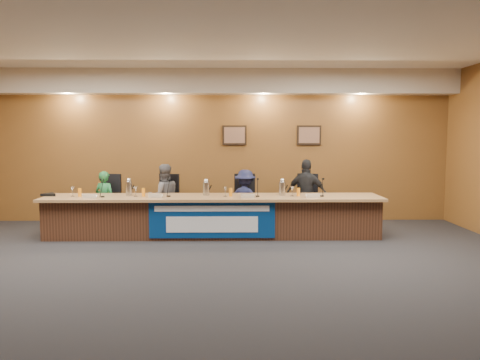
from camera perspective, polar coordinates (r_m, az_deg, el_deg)
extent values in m
plane|color=black|center=(6.36, -4.21, -11.47)|extent=(10.00, 10.00, 0.00)
cube|color=silver|center=(6.23, -4.43, 17.94)|extent=(10.00, 8.00, 0.04)
cube|color=brown|center=(10.08, -2.96, 4.06)|extent=(10.00, 0.04, 3.20)
cube|color=beige|center=(9.89, -3.05, 11.86)|extent=(10.00, 0.50, 0.50)
cube|color=#432618|center=(8.62, -3.30, -4.56)|extent=(6.00, 0.80, 0.70)
cube|color=#946D45|center=(8.51, -3.33, -2.14)|extent=(6.10, 0.95, 0.05)
cube|color=navy|center=(8.20, -3.42, -4.86)|extent=(2.20, 0.02, 0.65)
cube|color=silver|center=(8.16, -3.43, -3.50)|extent=(2.00, 0.01, 0.10)
cube|color=silver|center=(8.20, -3.42, -5.43)|extent=(1.60, 0.01, 0.28)
cube|color=black|center=(10.04, -0.68, 5.48)|extent=(0.52, 0.04, 0.42)
cube|color=black|center=(10.18, 8.41, 5.42)|extent=(0.52, 0.04, 0.42)
imported|color=#1B612F|center=(9.53, -16.13, -2.41)|extent=(0.49, 0.40, 1.16)
imported|color=#555358|center=(9.29, -9.26, -2.05)|extent=(0.76, 0.67, 1.29)
imported|color=#151939|center=(9.20, 0.64, -2.40)|extent=(0.87, 0.70, 1.18)
imported|color=black|center=(9.29, 8.13, -1.74)|extent=(0.88, 0.61, 1.38)
cube|color=black|center=(9.64, -15.96, -2.90)|extent=(0.57, 0.57, 0.08)
cube|color=black|center=(9.41, -9.16, -2.97)|extent=(0.60, 0.60, 0.08)
cube|color=black|center=(9.31, 0.62, -2.98)|extent=(0.49, 0.49, 0.08)
cube|color=black|center=(9.42, 8.01, -2.94)|extent=(0.60, 0.60, 0.08)
cube|color=white|center=(8.60, -17.92, -1.85)|extent=(0.24, 0.08, 0.10)
cylinder|color=black|center=(8.69, -16.40, -1.96)|extent=(0.07, 0.07, 0.02)
cylinder|color=orange|center=(8.90, -18.96, -1.44)|extent=(0.06, 0.06, 0.15)
cylinder|color=silver|center=(8.94, -19.72, -1.34)|extent=(0.08, 0.08, 0.18)
cube|color=white|center=(8.38, -10.30, -1.85)|extent=(0.24, 0.08, 0.10)
cylinder|color=black|center=(8.51, -8.68, -1.95)|extent=(0.07, 0.07, 0.02)
cylinder|color=orange|center=(8.61, -11.69, -1.48)|extent=(0.06, 0.06, 0.15)
cylinder|color=silver|center=(8.60, -12.60, -1.40)|extent=(0.08, 0.08, 0.18)
cube|color=white|center=(8.21, 0.96, -1.91)|extent=(0.24, 0.08, 0.10)
cylinder|color=black|center=(8.41, 2.15, -1.98)|extent=(0.07, 0.07, 0.02)
cylinder|color=orange|center=(8.44, -1.15, -1.51)|extent=(0.06, 0.06, 0.15)
cylinder|color=silver|center=(8.40, -1.82, -1.43)|extent=(0.08, 0.08, 0.18)
cube|color=white|center=(8.36, 8.90, -1.85)|extent=(0.24, 0.08, 0.10)
cylinder|color=black|center=(8.56, 9.97, -1.92)|extent=(0.07, 0.07, 0.02)
cylinder|color=orange|center=(8.54, 7.12, -1.47)|extent=(0.06, 0.06, 0.15)
cylinder|color=silver|center=(8.50, 6.36, -1.38)|extent=(0.08, 0.08, 0.18)
cylinder|color=silver|center=(8.75, -13.39, -1.03)|extent=(0.12, 0.12, 0.26)
cylinder|color=silver|center=(8.60, -4.15, -1.07)|extent=(0.12, 0.12, 0.24)
cylinder|color=silver|center=(8.62, 5.17, -1.05)|extent=(0.12, 0.12, 0.25)
cylinder|color=black|center=(9.19, -22.20, -1.65)|extent=(0.32, 0.32, 0.05)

